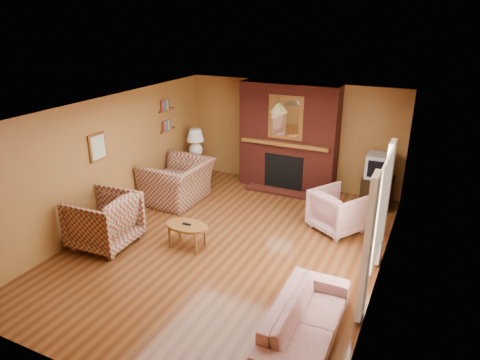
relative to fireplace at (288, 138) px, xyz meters
The scene contains 20 objects.
floor 3.21m from the fireplace, 90.00° to the right, with size 6.50×6.50×0.00m, color #4C2410.
ceiling 3.22m from the fireplace, 90.00° to the right, with size 6.50×6.50×0.00m, color white.
wall_back 0.27m from the fireplace, 90.00° to the left, with size 6.50×6.50×0.00m, color olive.
wall_front 6.23m from the fireplace, 90.00° to the right, with size 6.50×6.50×0.00m, color olive.
wall_left 3.89m from the fireplace, 129.95° to the right, with size 6.50×6.50×0.00m, color olive.
wall_right 3.89m from the fireplace, 50.05° to the right, with size 6.50×6.50×0.00m, color olive.
fireplace is the anchor object (origin of this frame).
window_right 4.02m from the fireplace, 52.40° to the right, with size 0.10×1.85×2.00m.
bookshelf 2.72m from the fireplace, 156.05° to the right, with size 0.09×0.55×0.71m.
botanical_print 4.12m from the fireplace, 126.90° to the right, with size 0.05×0.40×0.50m.
pendant_light 1.07m from the fireplace, 90.00° to the right, with size 0.36×0.36×0.48m.
plaid_loveseat 2.64m from the fireplace, 136.90° to the right, with size 1.36×1.19×0.88m, color maroon.
plaid_armchair 4.40m from the fireplace, 116.71° to the right, with size 1.00×1.03×0.93m, color maroon.
floral_sofa 5.10m from the fireplace, 67.74° to the right, with size 1.88×0.74×0.55m, color #C1AE95.
floral_armchair 2.37m from the fireplace, 45.35° to the right, with size 0.84×0.86×0.79m, color #C1AE95.
coffee_table 3.47m from the fireplace, 100.67° to the right, with size 0.78×0.48×0.44m.
side_table 2.34m from the fireplace, 165.71° to the right, with size 0.46×0.46×0.62m, color brown.
table_lamp 2.18m from the fireplace, 165.71° to the right, with size 0.40×0.40×0.67m.
tv_stand 2.23m from the fireplace, ahead, with size 0.60×0.54×0.65m, color black.
crt_tv 2.08m from the fireplace, ahead, with size 0.53×0.53×0.49m.
Camera 1 is at (3.00, -5.83, 3.78)m, focal length 32.00 mm.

